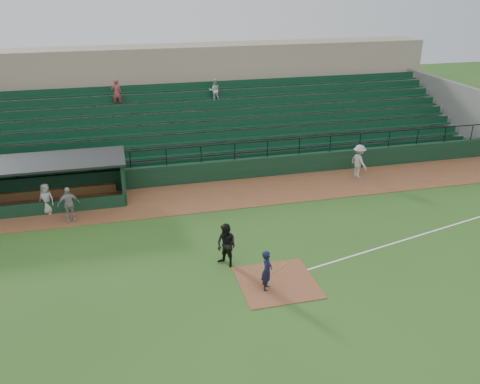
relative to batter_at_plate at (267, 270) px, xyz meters
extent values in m
plane|color=#2A511A|center=(0.54, 1.33, -0.84)|extent=(90.00, 90.00, 0.00)
cube|color=brown|center=(0.54, 9.33, -0.82)|extent=(40.00, 4.00, 0.03)
cube|color=brown|center=(0.54, 0.33, -0.82)|extent=(3.00, 3.00, 0.03)
cube|color=white|center=(8.54, 2.53, -0.83)|extent=(17.49, 4.44, 0.01)
cube|color=black|center=(0.54, 11.53, -0.24)|extent=(36.00, 0.35, 1.20)
cylinder|color=black|center=(0.54, 11.53, 1.36)|extent=(36.00, 0.06, 0.06)
cube|color=slate|center=(0.54, 16.43, 0.96)|extent=(36.00, 9.00, 3.60)
cube|color=#0E3620|center=(0.54, 15.93, 1.41)|extent=(34.56, 8.00, 4.05)
cube|color=slate|center=(18.54, 16.48, 1.26)|extent=(0.35, 9.50, 4.20)
cube|color=gray|center=(0.54, 22.93, 2.36)|extent=(38.00, 3.00, 6.40)
cube|color=slate|center=(0.54, 20.93, 2.86)|extent=(36.00, 2.00, 0.20)
imported|color=silver|center=(1.74, 18.23, 3.09)|extent=(0.75, 0.59, 1.55)
imported|color=#95363D|center=(-4.80, 18.23, 3.23)|extent=(0.67, 0.44, 1.83)
cube|color=black|center=(-9.21, 11.73, 0.31)|extent=(8.50, 0.20, 2.30)
cube|color=black|center=(-4.96, 10.43, 0.31)|extent=(0.20, 2.60, 2.30)
cube|color=black|center=(-9.21, 10.43, 1.52)|extent=(8.90, 3.20, 0.12)
cube|color=olive|center=(-9.21, 11.33, -0.59)|extent=(7.65, 0.40, 0.50)
cube|color=black|center=(-9.21, 9.08, -0.49)|extent=(8.50, 0.12, 0.70)
imported|color=black|center=(0.00, 0.00, 0.00)|extent=(0.61, 0.72, 1.67)
cylinder|color=olive|center=(0.40, -0.20, 0.11)|extent=(0.79, 0.34, 0.35)
imported|color=black|center=(-1.11, 2.09, 0.11)|extent=(1.12, 1.16, 1.89)
imported|color=#A49E99|center=(8.72, 9.89, 0.20)|extent=(1.00, 1.43, 2.01)
imported|color=#99948F|center=(-7.66, 7.97, 0.09)|extent=(1.12, 0.65, 1.79)
imported|color=#9F9A94|center=(-8.80, 9.16, 0.00)|extent=(0.93, 0.78, 1.61)
camera|label=1|loc=(-5.04, -15.76, 10.35)|focal=37.88mm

